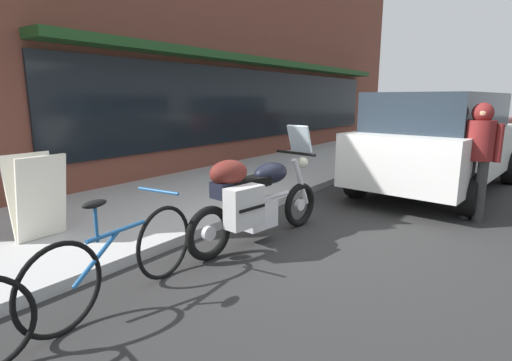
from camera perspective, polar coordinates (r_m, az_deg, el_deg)
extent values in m
plane|color=#292929|center=(5.00, 7.97, -8.42)|extent=(80.00, 80.00, 0.00)
cube|color=brown|center=(11.48, 0.73, 18.51)|extent=(18.29, 0.35, 6.12)
cube|color=black|center=(11.28, 1.58, 10.93)|extent=(12.81, 0.06, 1.80)
cube|color=#1E471E|center=(11.20, 2.58, 16.55)|extent=(12.81, 0.60, 0.16)
cube|color=#ADADAD|center=(14.13, 15.57, 4.62)|extent=(30.00, 3.07, 0.12)
torus|color=black|center=(5.40, 6.34, -3.50)|extent=(0.61, 0.17, 0.60)
cylinder|color=silver|center=(5.40, 6.34, -3.50)|extent=(0.17, 0.08, 0.16)
torus|color=black|center=(4.30, -6.83, -7.58)|extent=(0.61, 0.17, 0.60)
cylinder|color=silver|center=(4.30, -6.83, -7.58)|extent=(0.17, 0.08, 0.16)
cube|color=silver|center=(4.77, 0.13, -4.89)|extent=(0.48, 0.36, 0.32)
cylinder|color=silver|center=(4.76, 0.54, -2.80)|extent=(1.04, 0.20, 0.06)
ellipsoid|color=black|center=(4.83, 2.17, 1.07)|extent=(0.55, 0.35, 0.26)
cube|color=black|center=(4.55, -1.35, -0.38)|extent=(0.63, 0.32, 0.11)
cube|color=black|center=(4.33, -4.43, -1.31)|extent=(0.31, 0.26, 0.18)
cylinder|color=silver|center=(5.33, 6.42, -0.18)|extent=(0.35, 0.12, 0.67)
cylinder|color=black|center=(5.17, 5.71, 3.97)|extent=(0.12, 0.62, 0.04)
cube|color=silver|center=(5.21, 6.30, 6.01)|extent=(0.19, 0.34, 0.35)
sphere|color=#EAEACC|center=(5.31, 6.74, 2.63)|extent=(0.14, 0.14, 0.14)
cube|color=#B5B5B5|center=(4.23, -1.71, -3.82)|extent=(0.46, 0.26, 0.44)
cube|color=black|center=(4.17, -0.51, -4.06)|extent=(0.37, 0.07, 0.03)
ellipsoid|color=#591E19|center=(4.32, -3.98, 1.13)|extent=(0.52, 0.38, 0.28)
torus|color=black|center=(3.94, -13.07, -8.71)|extent=(0.72, 0.12, 0.72)
torus|color=black|center=(3.30, -26.43, -13.90)|extent=(0.72, 0.12, 0.72)
cylinder|color=#1E5999|center=(3.50, -19.40, -6.91)|extent=(0.60, 0.10, 0.04)
cylinder|color=#1E5999|center=(3.42, -22.01, -10.37)|extent=(0.47, 0.09, 0.34)
cylinder|color=#1E5999|center=(3.34, -22.09, -5.80)|extent=(0.03, 0.03, 0.30)
ellipsoid|color=black|center=(3.30, -22.30, -3.15)|extent=(0.23, 0.12, 0.06)
cylinder|color=#1E5999|center=(3.76, -13.95, -1.48)|extent=(0.08, 0.48, 0.03)
cube|color=silver|center=(8.20, 25.22, 3.91)|extent=(4.83, 2.25, 0.85)
cube|color=#232D38|center=(7.88, 25.11, 9.07)|extent=(3.32, 1.89, 0.63)
cube|color=#383838|center=(10.45, 28.61, 3.15)|extent=(0.33, 1.83, 0.24)
cylinder|color=black|center=(9.99, 22.51, 2.90)|extent=(0.68, 0.28, 0.66)
cylinder|color=black|center=(9.57, 32.84, 1.55)|extent=(0.68, 0.28, 0.66)
cylinder|color=black|center=(7.17, 14.42, 0.24)|extent=(0.68, 0.28, 0.66)
cylinder|color=black|center=(6.58, 28.69, -1.88)|extent=(0.68, 0.28, 0.66)
cylinder|color=#303030|center=(6.36, 29.64, -1.41)|extent=(0.14, 0.14, 0.87)
cylinder|color=#303030|center=(6.48, 28.26, -1.05)|extent=(0.14, 0.14, 0.87)
cylinder|color=maroon|center=(6.32, 29.58, 5.08)|extent=(0.42, 0.42, 0.55)
sphere|color=maroon|center=(6.30, 29.93, 8.46)|extent=(0.28, 0.28, 0.28)
sphere|color=tan|center=(6.24, 29.93, 8.45)|extent=(0.17, 0.17, 0.17)
cylinder|color=maroon|center=(6.32, 31.64, 4.62)|extent=(0.10, 0.10, 0.52)
cylinder|color=maroon|center=(6.33, 27.48, 5.04)|extent=(0.10, 0.10, 0.52)
cube|color=silver|center=(5.09, -28.51, -2.21)|extent=(0.55, 0.20, 0.98)
cube|color=silver|center=(5.29, -29.56, -1.85)|extent=(0.55, 0.20, 0.98)
cube|color=maroon|center=(13.63, 28.66, 6.13)|extent=(4.83, 1.89, 0.77)
cube|color=#232D38|center=(13.31, 28.78, 9.14)|extent=(3.29, 1.65, 0.67)
cube|color=#383838|center=(15.98, 29.84, 5.54)|extent=(0.19, 1.81, 0.24)
cylinder|color=black|center=(15.37, 26.09, 5.41)|extent=(0.66, 0.23, 0.66)
cylinder|color=black|center=(15.14, 32.81, 4.65)|extent=(0.66, 0.23, 0.66)
cylinder|color=black|center=(12.29, 23.20, 4.35)|extent=(0.66, 0.23, 0.66)
cylinder|color=black|center=(11.99, 31.60, 3.39)|extent=(0.66, 0.23, 0.66)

